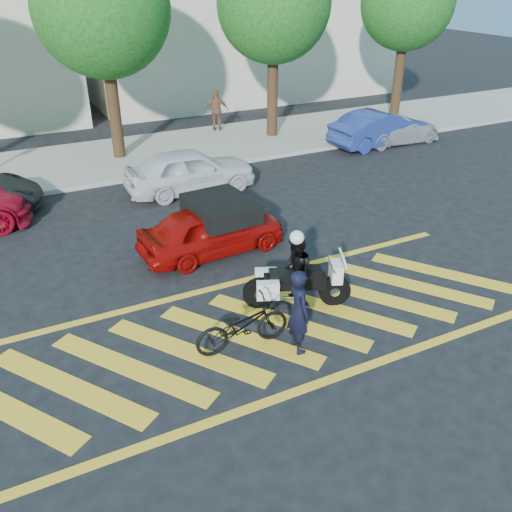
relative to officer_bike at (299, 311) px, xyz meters
name	(u,v)px	position (x,y,z in m)	size (l,w,h in m)	color
ground	(266,328)	(-0.24, 0.86, -0.86)	(90.00, 90.00, 0.00)	black
sidewalk	(120,158)	(-0.24, 12.86, -0.79)	(60.00, 5.00, 0.15)	#9E998E
crosswalk	(264,328)	(-0.28, 0.86, -0.86)	(12.33, 4.00, 0.01)	yellow
tree_center	(106,13)	(-0.11, 12.92, 4.23)	(4.60, 4.60, 7.56)	black
tree_right	(276,8)	(6.39, 12.92, 4.18)	(4.40, 4.40, 7.41)	black
tree_far_right	(408,6)	(12.89, 12.92, 4.08)	(4.00, 4.00, 7.10)	black
officer_bike	(299,311)	(0.00, 0.00, 0.00)	(0.63, 0.41, 1.73)	black
bicycle	(242,325)	(-0.92, 0.52, -0.37)	(0.66, 1.89, 1.00)	black
police_motorcycle	(295,283)	(0.71, 1.32, -0.31)	(2.20, 1.24, 1.03)	black
officer_moto	(296,273)	(0.69, 1.30, -0.03)	(0.81, 0.63, 1.67)	black
red_convertible	(212,230)	(0.06, 4.41, -0.23)	(1.51, 3.75, 1.28)	#930906
parked_mid_right	(190,170)	(1.06, 8.66, -0.15)	(1.68, 4.17, 1.42)	silver
parked_right	(379,128)	(9.66, 10.06, -0.17)	(1.48, 4.24, 1.40)	navy
parked_far_right	(394,128)	(10.46, 10.06, -0.27)	(1.65, 4.07, 1.18)	#9EA0A6
pedestrian_right	(217,110)	(4.47, 14.53, 0.15)	(1.01, 0.42, 1.73)	brown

